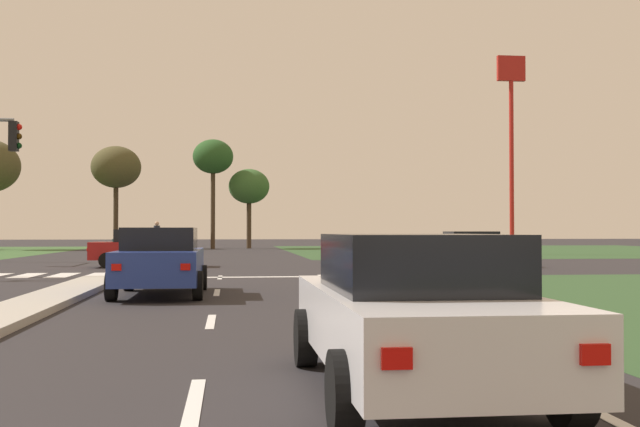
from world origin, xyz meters
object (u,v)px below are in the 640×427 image
Objects in this scene: car_grey_fifth at (468,249)px; car_teal_third at (132,242)px; car_navy_near at (154,240)px; treeline_fourth at (249,187)px; fastfood_pole_sign at (511,111)px; car_red_fourth at (143,248)px; pedestrian_at_median at (157,235)px; car_blue_second at (161,261)px; treeline_fifth at (213,158)px; car_white_sixth at (414,311)px; treeline_third at (116,168)px.

car_teal_third is at bearing 40.76° from car_grey_fifth.
treeline_fourth reaches higher than car_navy_near.
fastfood_pole_sign is 1.87× the size of treeline_fourth.
car_red_fourth is 10.29m from pedestrian_at_median.
car_blue_second is at bearing -93.94° from treeline_fourth.
treeline_fifth is (2.18, 31.51, 6.75)m from car_red_fourth.
car_white_sixth is at bearing -73.46° from car_blue_second.
car_grey_fifth is at bearing -60.65° from treeline_third.
car_red_fourth is 13.55m from car_grey_fifth.
car_grey_fifth is 19.42m from fastfood_pole_sign.
treeline_fourth is at bearing -158.01° from car_navy_near.
car_navy_near is 29.57m from fastfood_pole_sign.
treeline_fifth reaches higher than car_blue_second.
treeline_fifth is (-3.11, 56.84, 6.78)m from car_white_sixth.
treeline_third reaches higher than treeline_fourth.
treeline_fourth reaches higher than car_teal_third.
car_grey_fifth is (15.92, -31.13, -0.01)m from car_navy_near.
fastfood_pole_sign reaches higher than car_blue_second.
car_blue_second is at bearing -124.31° from fastfood_pole_sign.
car_grey_fifth is at bearing 6.28° from pedestrian_at_median.
fastfood_pole_sign reaches higher than car_white_sixth.
pedestrian_at_median is at bearing -103.95° from treeline_fourth.
treeline_fifth is (-19.15, 17.26, -1.58)m from fastfood_pole_sign.
car_white_sixth reaches higher than car_grey_fifth.
car_red_fourth reaches higher than car_grey_fifth.
fastfood_pole_sign is (7.86, 15.66, 8.37)m from car_grey_fifth.
fastfood_pole_sign is at bearing 55.69° from car_blue_second.
car_red_fourth is at bearing 98.58° from car_teal_third.
pedestrian_at_median is at bearing -169.63° from fastfood_pole_sign.
car_teal_third reaches higher than car_white_sixth.
car_teal_third is (-4.56, 31.36, -0.03)m from car_blue_second.
pedestrian_at_median is at bearing 49.90° from car_grey_fifth.
fastfood_pole_sign reaches higher than car_grey_fifth.
car_white_sixth is at bearing 98.00° from car_navy_near.
car_navy_near is at bearing 27.08° from car_grey_fifth.
car_red_fourth reaches higher than car_navy_near.
car_red_fourth is at bearing 94.70° from car_navy_near.
car_teal_third is 17.96m from treeline_fourth.
car_navy_near is at bearing -90.71° from car_teal_third.
car_red_fourth is 1.01× the size of car_grey_fifth.
car_navy_near is 0.51× the size of treeline_third.
car_teal_third is at bearing 153.88° from pedestrian_at_median.
car_navy_near is at bearing -158.01° from treeline_fourth.
treeline_third reaches higher than car_red_fourth.
car_white_sixth is (7.73, -55.04, -0.00)m from car_navy_near.
fastfood_pole_sign is at bearing -26.64° from car_grey_fifth.
fastfood_pole_sign is (23.93, -2.98, 8.35)m from car_teal_third.
car_grey_fifth is 0.34× the size of fastfood_pole_sign.
car_teal_third is at bearing -171.42° from car_red_fourth.
car_blue_second is 31.69m from car_teal_third.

